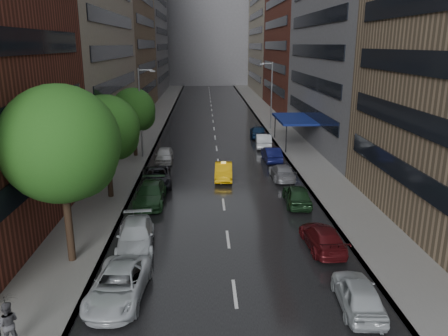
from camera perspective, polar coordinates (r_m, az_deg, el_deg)
The scene contains 16 objects.
road at distance 65.28m, azimuth -1.39°, elevation 5.81°, with size 14.00×140.00×0.01m, color black.
sidewalk_left at distance 65.70m, azimuth -9.30°, elevation 5.73°, with size 4.00×140.00×0.15m, color gray.
sidewalk_right at distance 66.07m, azimuth 6.48°, elevation 5.89°, with size 4.00×140.00×0.15m, color gray.
buildings_left at distance 74.45m, azimuth -13.93°, elevation 18.96°, with size 8.00×108.00×38.00m.
buildings_right at distance 72.90m, azimuth 10.93°, elevation 18.45°, with size 8.05×109.10×36.00m.
building_far at distance 132.34m, azimuth -2.12°, elevation 17.86°, with size 40.00×14.00×32.00m, color slate.
tree_near at distance 23.46m, azimuth -20.59°, elevation 2.92°, with size 6.02×6.02×9.60m.
tree_mid at distance 33.42m, azimuth -15.16°, elevation 4.99°, with size 4.97×4.97×7.93m.
tree_far at distance 45.93m, azimuth -11.76°, elevation 7.41°, with size 4.51×4.51×7.19m.
taxi at distance 38.20m, azimuth -0.06°, elevation -0.41°, with size 1.49×4.27×1.41m, color #F9B20D.
parked_cars_left at distance 31.20m, azimuth -9.94°, elevation -4.41°, with size 2.91×29.31×1.51m.
parked_cars_right at distance 38.66m, azimuth 7.55°, elevation -0.30°, with size 2.13×41.76×1.59m.
ped_black_umbrella at distance 19.52m, azimuth -26.55°, elevation -16.95°, with size 1.04×0.98×2.09m.
street_lamp_left at distance 45.19m, azimuth -10.77°, elevation 7.29°, with size 1.74×0.22×9.00m.
street_lamp_right at distance 60.30m, azimuth 6.15°, elevation 9.58°, with size 1.74×0.22×9.00m.
awning at distance 51.01m, azimuth 9.17°, elevation 6.33°, with size 4.00×8.00×3.12m.
Camera 1 is at (-1.34, -14.26, 11.42)m, focal length 35.00 mm.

